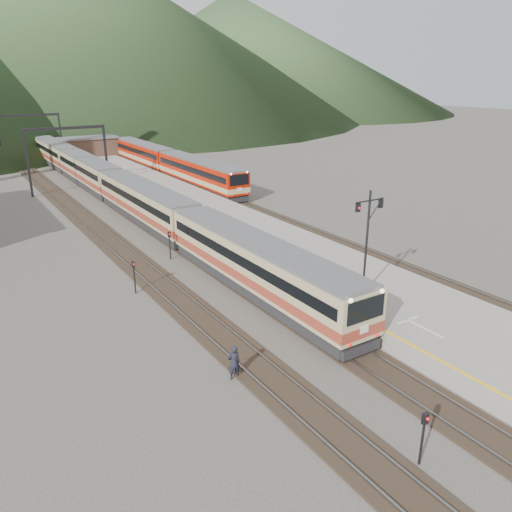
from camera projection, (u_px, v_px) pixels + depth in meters
ground at (479, 434)px, 20.22m from camera, size 400.00×400.00×0.00m
track_main at (136, 215)px, 51.88m from camera, size 2.60×200.00×0.23m
track_far at (88, 222)px, 49.35m from camera, size 2.60×200.00×0.23m
track_second at (232, 201)px, 57.71m from camera, size 2.60×200.00×0.23m
platform at (193, 208)px, 52.99m from camera, size 8.00×100.00×1.00m
gantry_near at (67, 147)px, 60.44m from camera, size 9.55×0.25×8.00m
gantry_far at (30, 129)px, 80.25m from camera, size 9.55×0.25×8.00m
station_shed at (88, 146)px, 83.97m from camera, size 9.40×4.40×3.10m
hill_b at (38, 14)px, 204.86m from camera, size 220.00×220.00×75.00m
hill_c at (232, 50)px, 233.82m from camera, size 160.00×160.00×50.00m
main_train at (113, 185)px, 56.79m from camera, size 2.94×80.53×3.59m
second_train at (168, 163)px, 71.37m from camera, size 2.91×39.60×3.55m
signal_mast at (367, 232)px, 29.43m from camera, size 2.20×0.19×6.52m
short_signal_a at (423, 432)px, 18.18m from camera, size 0.23×0.17×2.27m
short_signal_b at (170, 242)px, 39.05m from camera, size 0.25×0.20×2.27m
short_signal_c at (134, 273)px, 32.87m from camera, size 0.26×0.22×2.27m
worker at (234, 362)px, 23.67m from camera, size 0.70×0.52×1.76m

